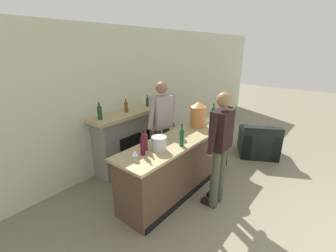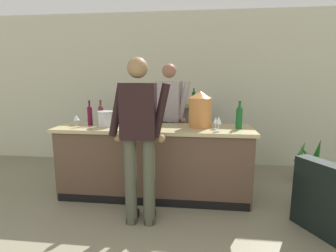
# 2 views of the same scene
# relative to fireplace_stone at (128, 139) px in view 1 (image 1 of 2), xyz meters

# --- Properties ---
(wall_back_panel) EXTENTS (12.00, 0.07, 2.75)m
(wall_back_panel) POSITION_rel_fireplace_stone_xyz_m (0.22, 0.26, 0.78)
(wall_back_panel) COLOR beige
(wall_back_panel) RESTS_ON ground_plane
(bar_counter) EXTENTS (2.57, 0.67, 0.96)m
(bar_counter) POSITION_rel_fireplace_stone_xyz_m (0.08, -1.28, -0.12)
(bar_counter) COLOR brown
(bar_counter) RESTS_ON ground_plane
(fireplace_stone) EXTENTS (1.55, 0.52, 1.48)m
(fireplace_stone) POSITION_rel_fireplace_stone_xyz_m (0.00, 0.00, 0.00)
(fireplace_stone) COLOR gray
(fireplace_stone) RESTS_ON ground_plane
(armchair_black) EXTENTS (1.06, 1.08, 0.76)m
(armchair_black) POSITION_rel_fireplace_stone_xyz_m (2.20, -1.92, -0.32)
(armchair_black) COLOR black
(armchair_black) RESTS_ON ground_plane
(potted_plant_corner) EXTENTS (0.42, 0.42, 0.72)m
(potted_plant_corner) POSITION_rel_fireplace_stone_xyz_m (2.36, -0.49, -0.33)
(potted_plant_corner) COLOR #434041
(potted_plant_corner) RESTS_ON ground_plane
(person_customer) EXTENTS (0.66, 0.31, 1.80)m
(person_customer) POSITION_rel_fireplace_stone_xyz_m (0.05, -1.98, 0.40)
(person_customer) COLOR #424637
(person_customer) RESTS_ON ground_plane
(person_bartender) EXTENTS (0.65, 0.36, 1.80)m
(person_bartender) POSITION_rel_fireplace_stone_xyz_m (0.22, -0.72, 0.40)
(person_bartender) COLOR #4E3F33
(person_bartender) RESTS_ON ground_plane
(copper_dispenser) EXTENTS (0.30, 0.34, 0.47)m
(copper_dispenser) POSITION_rel_fireplace_stone_xyz_m (0.68, -1.20, 0.60)
(copper_dispenser) COLOR #C1783E
(copper_dispenser) RESTS_ON bar_counter
(ice_bucket_steel) EXTENTS (0.22, 0.22, 0.21)m
(ice_bucket_steel) POSITION_rel_fireplace_stone_xyz_m (-0.54, -1.32, 0.46)
(ice_bucket_steel) COLOR silver
(ice_bucket_steel) RESTS_ON bar_counter
(wine_bottle_port_short) EXTENTS (0.08, 0.08, 0.35)m
(wine_bottle_port_short) POSITION_rel_fireplace_stone_xyz_m (1.17, -1.26, 0.52)
(wine_bottle_port_short) COLOR #135521
(wine_bottle_port_short) RESTS_ON bar_counter
(wine_bottle_rose_blush) EXTENTS (0.06, 0.06, 0.34)m
(wine_bottle_rose_blush) POSITION_rel_fireplace_stone_xyz_m (-0.22, -1.49, 0.51)
(wine_bottle_rose_blush) COLOR #104C2D
(wine_bottle_rose_blush) RESTS_ON bar_counter
(wine_bottle_burgundy_dark) EXTENTS (0.07, 0.07, 0.34)m
(wine_bottle_burgundy_dark) POSITION_rel_fireplace_stone_xyz_m (-0.80, -1.24, 0.51)
(wine_bottle_burgundy_dark) COLOR #4E0C26
(wine_bottle_burgundy_dark) RESTS_ON bar_counter
(wine_bottle_cabernet_heavy) EXTENTS (0.07, 0.07, 0.34)m
(wine_bottle_cabernet_heavy) POSITION_rel_fireplace_stone_xyz_m (-0.67, -1.17, 0.51)
(wine_bottle_cabernet_heavy) COLOR maroon
(wine_bottle_cabernet_heavy) RESTS_ON bar_counter
(wine_glass_front_right) EXTENTS (0.07, 0.07, 0.15)m
(wine_glass_front_right) POSITION_rel_fireplace_stone_xyz_m (0.88, -1.32, 0.46)
(wine_glass_front_right) COLOR silver
(wine_glass_front_right) RESTS_ON bar_counter
(wine_glass_near_bucket) EXTENTS (0.08, 0.08, 0.14)m
(wine_glass_near_bucket) POSITION_rel_fireplace_stone_xyz_m (-0.98, -1.28, 0.46)
(wine_glass_near_bucket) COLOR silver
(wine_glass_near_bucket) RESTS_ON bar_counter
(wine_glass_by_dispenser) EXTENTS (0.07, 0.07, 0.18)m
(wine_glass_by_dispenser) POSITION_rel_fireplace_stone_xyz_m (0.91, -1.45, 0.49)
(wine_glass_by_dispenser) COLOR silver
(wine_glass_by_dispenser) RESTS_ON bar_counter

